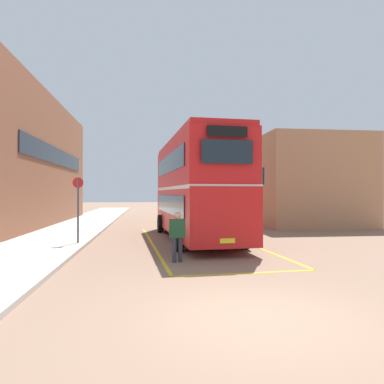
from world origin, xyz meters
The scene contains 9 objects.
ground_plane centered at (0.00, 14.40, 0.00)m, with size 135.60×135.60×0.00m, color #846651.
sidewalk_left centered at (-6.50, 16.80, 0.07)m, with size 4.00×57.60×0.14m, color #B2ADA3.
brick_building_left centered at (-11.29, 19.07, 4.29)m, with size 6.46×19.43×8.57m.
depot_building_right centered at (8.92, 22.71, 3.02)m, with size 6.92×17.52×6.04m.
double_decker_bus centered at (0.29, 10.77, 2.51)m, with size 3.43×10.87×4.75m.
single_deck_bus centered at (2.23, 31.66, 1.64)m, with size 3.28×8.25×3.02m.
pedestrian_boarding centered at (-1.02, 5.22, 0.93)m, with size 0.53×0.33×1.62m.
bus_stop_sign centered at (-4.86, 9.18, 1.78)m, with size 0.44×0.08×2.74m.
bay_marking_yellow centered at (0.36, 8.80, 0.00)m, with size 5.15×13.01×0.01m.
Camera 1 is at (-1.97, -6.23, 2.22)m, focal length 33.44 mm.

